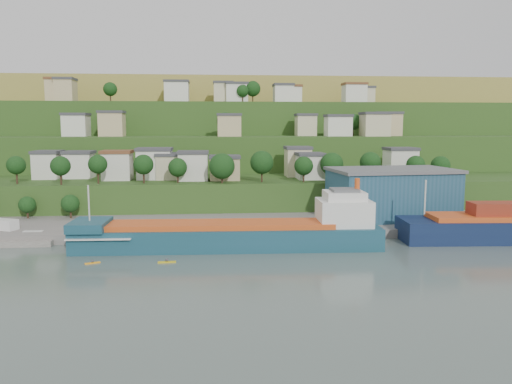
{
  "coord_description": "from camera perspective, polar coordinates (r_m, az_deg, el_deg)",
  "views": [
    {
      "loc": [
        -0.12,
        -94.01,
        25.6
      ],
      "look_at": [
        9.06,
        15.0,
        11.13
      ],
      "focal_mm": 35.0,
      "sensor_mm": 36.0,
      "label": 1
    }
  ],
  "objects": [
    {
      "name": "ground",
      "position": [
        97.43,
        -4.62,
        -7.72
      ],
      "size": [
        500.0,
        500.0,
        0.0
      ],
      "primitive_type": "plane",
      "color": "#485752",
      "rests_on": "ground"
    },
    {
      "name": "quay",
      "position": [
        126.28,
        4.47,
        -4.19
      ],
      "size": [
        220.0,
        26.0,
        4.0
      ],
      "primitive_type": "cube",
      "color": "slate",
      "rests_on": "ground"
    },
    {
      "name": "hillside",
      "position": [
        263.92,
        -4.76,
        1.96
      ],
      "size": [
        360.0,
        210.76,
        96.0
      ],
      "color": "#284719",
      "rests_on": "ground"
    },
    {
      "name": "cargo_ship_near",
      "position": [
        105.58,
        -2.04,
        -5.04
      ],
      "size": [
        64.36,
        12.04,
        16.47
      ],
      "rotation": [
        0.0,
        0.0,
        -0.03
      ],
      "color": "#14414D",
      "rests_on": "ground"
    },
    {
      "name": "warehouse",
      "position": [
        133.76,
        15.22,
        -0.1
      ],
      "size": [
        32.64,
        21.81,
        12.8
      ],
      "rotation": [
        0.0,
        0.0,
        0.09
      ],
      "color": "navy",
      "rests_on": "quay"
    },
    {
      "name": "caravan",
      "position": [
        128.81,
        -26.93,
        -3.49
      ],
      "size": [
        7.37,
        5.37,
        3.18
      ],
      "primitive_type": "cube",
      "rotation": [
        0.0,
        0.0,
        -0.42
      ],
      "color": "silver",
      "rests_on": "pebble_beach"
    },
    {
      "name": "dinghy",
      "position": [
        123.86,
        -24.12,
        -4.29
      ],
      "size": [
        4.33,
        1.63,
        0.87
      ],
      "primitive_type": "cube",
      "rotation": [
        0.0,
        0.0,
        -0.0
      ],
      "color": "silver",
      "rests_on": "pebble_beach"
    },
    {
      "name": "kayak_orange",
      "position": [
        99.37,
        -18.18,
        -7.66
      ],
      "size": [
        2.8,
        1.5,
        0.7
      ],
      "rotation": [
        0.0,
        0.0,
        0.38
      ],
      "color": "#FFA016",
      "rests_on": "ground"
    },
    {
      "name": "kayak_yellow",
      "position": [
        96.51,
        -10.15,
        -7.81
      ],
      "size": [
        3.44,
        0.77,
        0.85
      ],
      "rotation": [
        0.0,
        0.0,
        0.05
      ],
      "color": "gold",
      "rests_on": "ground"
    }
  ]
}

